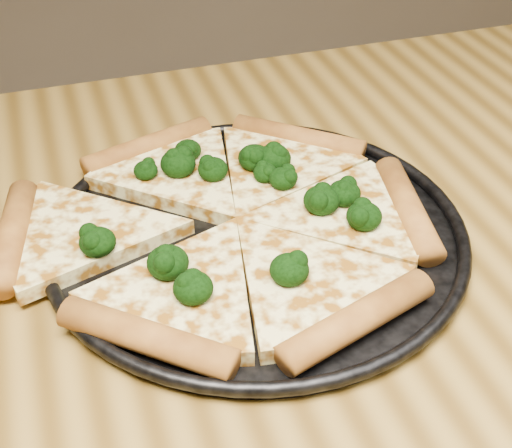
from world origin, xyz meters
name	(u,v)px	position (x,y,z in m)	size (l,w,h in m)	color
dining_table	(249,426)	(0.00, 0.00, 0.66)	(1.20, 0.90, 0.75)	olive
pizza_pan	(256,232)	(0.04, 0.11, 0.76)	(0.35, 0.35, 0.02)	black
pizza	(229,220)	(0.02, 0.12, 0.77)	(0.37, 0.34, 0.03)	#FCF09A
broccoli_florets	(242,200)	(0.04, 0.13, 0.78)	(0.24, 0.22, 0.02)	black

